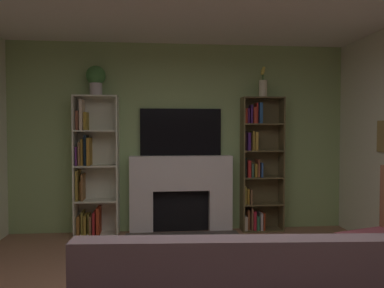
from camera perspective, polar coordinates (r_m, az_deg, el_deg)
name	(u,v)px	position (r m, az deg, el deg)	size (l,w,h in m)	color
wall_back_accent	(180,138)	(5.47, -1.76, 0.98)	(4.95, 0.06, 2.70)	#98B877
fireplace	(181,192)	(5.41, -1.65, -7.29)	(1.55, 0.51, 1.09)	white
tv	(181,132)	(5.41, -1.72, 1.81)	(1.16, 0.06, 0.67)	black
bookshelf_left	(92,170)	(5.41, -14.88, -3.83)	(0.60, 0.31, 1.93)	silver
bookshelf_right	(257,166)	(5.56, 9.88, -3.36)	(0.60, 0.26, 1.93)	brown
potted_plant	(96,78)	(5.39, -14.36, 9.62)	(0.26, 0.26, 0.41)	silver
vase_with_flowers	(263,86)	(5.54, 10.70, 8.62)	(0.12, 0.12, 0.44)	beige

